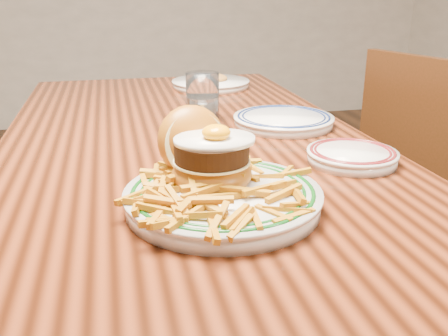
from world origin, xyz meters
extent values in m
cube|color=black|center=(0.00, 0.00, 0.72)|extent=(0.85, 1.60, 0.05)
cylinder|color=black|center=(-0.36, 0.74, 0.35)|extent=(0.07, 0.07, 0.70)
cylinder|color=black|center=(0.36, 0.74, 0.35)|extent=(0.07, 0.07, 0.70)
cube|color=#37180B|center=(0.90, 0.20, 0.43)|extent=(0.52, 0.52, 0.04)
cube|color=#37180B|center=(0.72, 0.15, 0.67)|extent=(0.15, 0.41, 0.45)
cylinder|color=#37180B|center=(1.02, 0.43, 0.20)|extent=(0.04, 0.04, 0.41)
cylinder|color=#37180B|center=(0.68, 0.32, 0.20)|extent=(0.04, 0.04, 0.41)
cylinder|color=#37180B|center=(0.79, -0.02, 0.20)|extent=(0.04, 0.04, 0.41)
cylinder|color=silver|center=(0.00, -0.44, 0.76)|extent=(0.31, 0.31, 0.02)
cylinder|color=silver|center=(0.00, -0.44, 0.78)|extent=(0.32, 0.32, 0.01)
torus|color=#0C4410|center=(0.00, -0.44, 0.78)|extent=(0.29, 0.29, 0.01)
torus|color=#0C4410|center=(0.00, -0.44, 0.78)|extent=(0.26, 0.26, 0.01)
ellipsoid|color=#985213|center=(-0.01, -0.40, 0.80)|extent=(0.13, 0.13, 0.06)
cylinder|color=beige|center=(-0.01, -0.40, 0.82)|extent=(0.13, 0.13, 0.00)
cylinder|color=black|center=(-0.01, -0.40, 0.84)|extent=(0.12, 0.12, 0.03)
ellipsoid|color=white|center=(-0.01, -0.40, 0.85)|extent=(0.13, 0.11, 0.01)
ellipsoid|color=#FF9605|center=(-0.01, -0.40, 0.87)|extent=(0.05, 0.05, 0.03)
ellipsoid|color=#985213|center=(-0.03, -0.32, 0.83)|extent=(0.15, 0.13, 0.14)
cylinder|color=beige|center=(-0.03, -0.34, 0.83)|extent=(0.12, 0.07, 0.11)
cylinder|color=silver|center=(0.30, -0.28, 0.76)|extent=(0.18, 0.18, 0.02)
cylinder|color=silver|center=(0.30, -0.28, 0.77)|extent=(0.18, 0.18, 0.01)
torus|color=maroon|center=(0.30, -0.28, 0.77)|extent=(0.17, 0.17, 0.01)
torus|color=maroon|center=(0.30, -0.28, 0.77)|extent=(0.15, 0.15, 0.01)
cube|color=silver|center=(0.32, -0.27, 0.77)|extent=(0.08, 0.10, 0.00)
cylinder|color=silver|center=(0.26, 0.02, 0.76)|extent=(0.25, 0.25, 0.02)
cylinder|color=silver|center=(0.26, 0.02, 0.77)|extent=(0.25, 0.25, 0.01)
torus|color=#0E1B46|center=(0.26, 0.02, 0.77)|extent=(0.24, 0.24, 0.01)
torus|color=#0E1B46|center=(0.26, 0.02, 0.77)|extent=(0.21, 0.21, 0.01)
cylinder|color=white|center=(0.06, 0.11, 0.81)|extent=(0.09, 0.09, 0.13)
cylinder|color=silver|center=(0.06, 0.11, 0.78)|extent=(0.07, 0.07, 0.06)
cylinder|color=silver|center=(0.18, 0.56, 0.76)|extent=(0.27, 0.27, 0.02)
cylinder|color=silver|center=(0.18, 0.56, 0.77)|extent=(0.27, 0.27, 0.01)
ellipsoid|color=#BA7F35|center=(0.18, 0.56, 0.78)|extent=(0.12, 0.10, 0.03)
camera|label=1|loc=(-0.16, -1.15, 1.09)|focal=40.00mm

